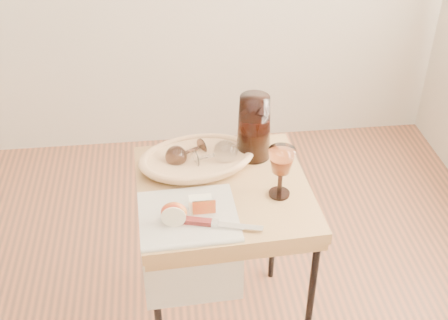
{
  "coord_description": "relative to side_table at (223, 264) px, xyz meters",
  "views": [
    {
      "loc": [
        0.28,
        -1.13,
        1.89
      ],
      "look_at": [
        0.45,
        0.37,
        0.84
      ],
      "focal_mm": 46.92,
      "sensor_mm": 36.0,
      "label": 1
    }
  ],
  "objects": [
    {
      "name": "bread_basket",
      "position": [
        -0.08,
        0.13,
        0.38
      ],
      "size": [
        0.39,
        0.3,
        0.04
      ],
      "primitive_type": null,
      "rotation": [
        0.0,
        0.0,
        0.18
      ],
      "color": "#B37845",
      "rests_on": "side_table"
    },
    {
      "name": "side_table",
      "position": [
        0.0,
        0.0,
        0.0
      ],
      "size": [
        0.59,
        0.59,
        0.72
      ],
      "primitive_type": null,
      "rotation": [
        0.0,
        0.0,
        0.05
      ],
      "color": "brown",
      "rests_on": "floor"
    },
    {
      "name": "table_knife",
      "position": [
        -0.04,
        -0.2,
        0.37
      ],
      "size": [
        0.24,
        0.09,
        0.02
      ],
      "primitive_type": null,
      "rotation": [
        0.0,
        0.0,
        -0.27
      ],
      "color": "silver",
      "rests_on": "tea_towel"
    },
    {
      "name": "goblet_lying_b",
      "position": [
        -0.02,
        0.1,
        0.41
      ],
      "size": [
        0.16,
        0.12,
        0.09
      ],
      "primitive_type": null,
      "rotation": [
        0.0,
        0.0,
        0.25
      ],
      "color": "white",
      "rests_on": "bread_basket"
    },
    {
      "name": "wine_goblet",
      "position": [
        0.17,
        -0.06,
        0.45
      ],
      "size": [
        0.11,
        0.11,
        0.18
      ],
      "primitive_type": null,
      "rotation": [
        0.0,
        0.0,
        0.36
      ],
      "color": "white",
      "rests_on": "side_table"
    },
    {
      "name": "tea_towel",
      "position": [
        -0.12,
        -0.14,
        0.36
      ],
      "size": [
        0.31,
        0.28,
        0.01
      ],
      "primitive_type": "cube",
      "rotation": [
        0.0,
        0.0,
        0.04
      ],
      "color": "silver",
      "rests_on": "side_table"
    },
    {
      "name": "pitcher",
      "position": [
        0.12,
        0.17,
        0.47
      ],
      "size": [
        0.24,
        0.28,
        0.27
      ],
      "primitive_type": null,
      "rotation": [
        0.0,
        0.0,
        -0.38
      ],
      "color": "black",
      "rests_on": "side_table"
    },
    {
      "name": "goblet_lying_a",
      "position": [
        -0.11,
        0.14,
        0.41
      ],
      "size": [
        0.14,
        0.13,
        0.08
      ],
      "primitive_type": null,
      "rotation": [
        0.0,
        0.0,
        3.66
      ],
      "color": "brown",
      "rests_on": "bread_basket"
    },
    {
      "name": "apple_wedge",
      "position": [
        -0.08,
        -0.12,
        0.39
      ],
      "size": [
        0.07,
        0.04,
        0.05
      ],
      "primitive_type": "cube",
      "rotation": [
        0.0,
        0.0,
        0.01
      ],
      "color": "#FFF3CA",
      "rests_on": "tea_towel"
    },
    {
      "name": "apple_half",
      "position": [
        -0.17,
        -0.16,
        0.4
      ],
      "size": [
        0.08,
        0.05,
        0.07
      ],
      "primitive_type": "ellipsoid",
      "rotation": [
        0.0,
        0.0,
        -0.09
      ],
      "color": "red",
      "rests_on": "tea_towel"
    }
  ]
}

